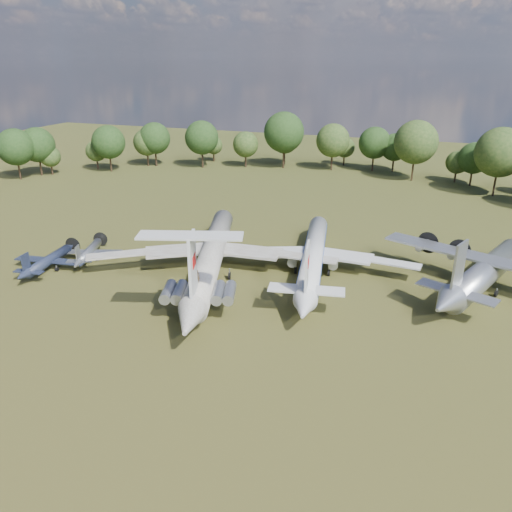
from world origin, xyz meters
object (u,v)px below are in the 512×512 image
at_px(small_prop_west, 49,263).
at_px(an12_transport, 484,276).
at_px(il62_airliner, 212,259).
at_px(tu104_jet, 313,259).
at_px(person_on_il62, 197,276).
at_px(small_prop_northwest, 89,254).

bearing_deg(small_prop_west, an12_transport, 5.97).
height_order(il62_airliner, an12_transport, il62_airliner).
bearing_deg(an12_transport, tu104_jet, -153.27).
distance_m(small_prop_west, person_on_il62, 30.34).
height_order(il62_airliner, person_on_il62, person_on_il62).
xyz_separation_m(small_prop_west, person_on_il62, (29.40, -5.82, 4.67)).
xyz_separation_m(small_prop_west, small_prop_northwest, (3.39, 5.67, -0.12)).
distance_m(il62_airliner, small_prop_northwest, 21.85).
bearing_deg(an12_transport, small_prop_northwest, -148.92).
bearing_deg(an12_transport, il62_airliner, -146.47).
bearing_deg(small_prop_northwest, an12_transport, -9.93).
relative_size(an12_transport, person_on_il62, 20.17).
distance_m(small_prop_west, small_prop_northwest, 6.61).
height_order(an12_transport, small_prop_west, an12_transport).
bearing_deg(tu104_jet, il62_airliner, -167.84).
distance_m(il62_airliner, person_on_il62, 14.35).
bearing_deg(tu104_jet, small_prop_west, -171.54).
bearing_deg(an12_transport, small_prop_west, -144.57).
bearing_deg(person_on_il62, tu104_jet, -131.12).
bearing_deg(small_prop_west, il62_airliner, 8.90).
bearing_deg(il62_airliner, small_prop_west, 178.68).
xyz_separation_m(il62_airliner, an12_transport, (39.59, 8.21, -0.18)).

